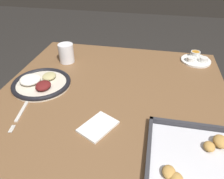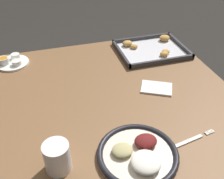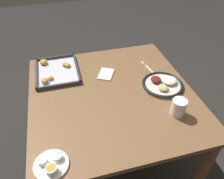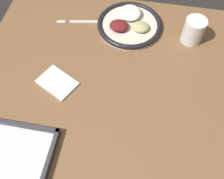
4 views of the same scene
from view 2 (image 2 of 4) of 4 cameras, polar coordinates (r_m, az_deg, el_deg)
The scene contains 7 objects.
dining_table at distance 1.15m, azimuth 0.27°, elevation -5.69°, with size 1.00×0.97×0.75m.
dinner_plate at distance 0.84m, azimuth 5.74°, elevation -13.84°, with size 0.26×0.26×0.04m.
fork at distance 0.92m, azimuth 15.90°, elevation -10.92°, with size 0.21×0.05×0.00m.
saucer_plate at distance 1.36m, azimuth -20.99°, elevation 5.69°, with size 0.15×0.15×0.04m.
baking_tray at distance 1.41m, azimuth 8.53°, elevation 8.71°, with size 0.35×0.28×0.04m.
drinking_cup at distance 0.80m, azimuth -11.84°, elevation -14.25°, with size 0.08×0.08×0.10m.
napkin at distance 1.13m, azimuth 9.66°, elevation 0.33°, with size 0.16×0.14×0.01m.
Camera 2 is at (-0.25, -0.81, 1.41)m, focal length 42.00 mm.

